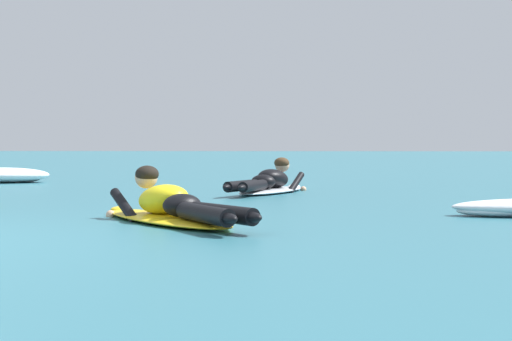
# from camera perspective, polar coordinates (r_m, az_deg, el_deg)

# --- Properties ---
(ground_plane) EXTENTS (120.00, 120.00, 0.00)m
(ground_plane) POSITION_cam_1_polar(r_m,az_deg,el_deg) (16.01, -8.46, -0.73)
(ground_plane) COLOR #2D6B7A
(surfer_near) EXTENTS (1.84, 2.39, 0.53)m
(surfer_near) POSITION_cam_1_polar(r_m,az_deg,el_deg) (7.73, -5.52, -2.42)
(surfer_near) COLOR yellow
(surfer_near) RESTS_ON ground
(surfer_far) EXTENTS (1.11, 2.42, 0.53)m
(surfer_far) POSITION_cam_1_polar(r_m,az_deg,el_deg) (12.25, 0.85, -0.83)
(surfer_far) COLOR silver
(surfer_far) RESTS_ON ground
(whitewater_back) EXTENTS (1.84, 1.31, 0.27)m
(whitewater_back) POSITION_cam_1_polar(r_m,az_deg,el_deg) (16.13, -16.12, -0.32)
(whitewater_back) COLOR white
(whitewater_back) RESTS_ON ground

